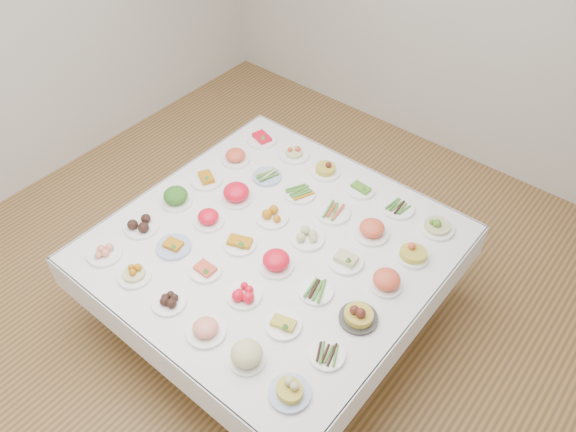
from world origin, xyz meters
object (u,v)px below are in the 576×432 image
Objects in this scene: dish_0 at (104,251)px; dish_18 at (206,178)px; dish_35 at (438,223)px; display_table at (274,249)px.

dish_18 is (-0.01, 0.94, -0.01)m from dish_0.
dish_18 is 1.69m from dish_35.
dish_35 reaches higher than display_table.
display_table is 9.39× the size of dish_0.
dish_0 is (-0.77, -0.79, 0.11)m from display_table.
dish_35 is (1.56, 0.64, 0.03)m from dish_18.
dish_18 is (-0.78, 0.15, 0.10)m from display_table.
display_table is at bearing 45.48° from dish_0.
display_table is at bearing -134.60° from dish_35.
display_table is 1.11m from dish_0.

